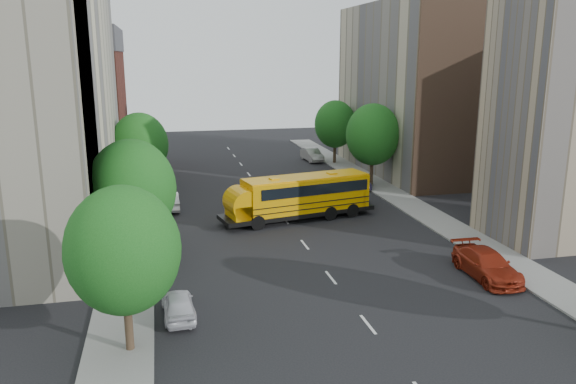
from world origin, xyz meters
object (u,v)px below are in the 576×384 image
object	(u,v)px
street_tree_5	(335,124)
parked_car_0	(179,305)
parked_car_2	(158,174)
safari_truck	(331,189)
parked_car_5	(312,155)
street_tree_2	(140,145)
school_bus	(297,195)
parked_car_3	(487,264)
street_tree_0	(123,250)
street_tree_1	(132,189)
street_tree_4	(373,135)
parked_car_4	(358,179)
parked_car_1	(169,201)

from	to	relation	value
street_tree_5	parked_car_0	size ratio (longest dim) A/B	1.98
parked_car_0	parked_car_2	size ratio (longest dim) A/B	0.71
safari_truck	parked_car_5	distance (m)	20.70
street_tree_2	school_bus	size ratio (longest dim) A/B	0.61
parked_car_0	street_tree_5	bearing A→B (deg)	-120.69
street_tree_5	parked_car_5	distance (m)	4.99
street_tree_5	parked_car_3	xyz separation A→B (m)	(-2.20, -35.96, -3.91)
street_tree_2	safari_truck	world-z (taller)	street_tree_2
safari_truck	school_bus	bearing A→B (deg)	-128.78
street_tree_0	parked_car_2	xyz separation A→B (m)	(1.40, 34.94, -3.90)
street_tree_1	school_bus	world-z (taller)	street_tree_1
street_tree_4	street_tree_5	world-z (taller)	street_tree_4
school_bus	safari_truck	size ratio (longest dim) A/B	2.00
school_bus	parked_car_2	bearing A→B (deg)	110.08
parked_car_0	parked_car_3	xyz separation A→B (m)	(17.60, 1.17, 0.14)
street_tree_0	parked_car_4	world-z (taller)	street_tree_0
street_tree_1	safari_truck	xyz separation A→B (m)	(15.93, 11.83, -3.56)
safari_truck	parked_car_1	distance (m)	13.83
street_tree_0	street_tree_4	size ratio (longest dim) A/B	0.91
parked_car_0	parked_car_2	world-z (taller)	parked_car_2
street_tree_2	school_bus	world-z (taller)	street_tree_2
parked_car_3	parked_car_1	bearing A→B (deg)	133.73
parked_car_0	parked_car_4	xyz separation A→B (m)	(18.25, 24.64, 0.14)
street_tree_2	parked_car_1	xyz separation A→B (m)	(2.20, -4.59, -4.09)
safari_truck	parked_car_1	bearing A→B (deg)	-178.73
parked_car_4	parked_car_5	size ratio (longest dim) A/B	0.98
street_tree_1	parked_car_2	size ratio (longest dim) A/B	1.48
street_tree_1	parked_car_3	xyz separation A→B (m)	(19.80, -5.96, -4.16)
street_tree_2	parked_car_3	xyz separation A→B (m)	(19.80, -23.96, -4.04)
school_bus	parked_car_1	size ratio (longest dim) A/B	2.84
parked_car_4	parked_car_0	bearing A→B (deg)	-121.56
street_tree_1	parked_car_5	distance (m)	38.00
street_tree_2	parked_car_3	distance (m)	31.34
street_tree_0	parked_car_5	world-z (taller)	street_tree_0
parked_car_2	street_tree_0	bearing A→B (deg)	82.54
parked_car_0	parked_car_1	bearing A→B (deg)	-92.62
parked_car_1	street_tree_0	bearing A→B (deg)	82.88
parked_car_5	street_tree_1	bearing A→B (deg)	-125.74
street_tree_2	parked_car_1	size ratio (longest dim) A/B	1.72
street_tree_5	parked_car_1	bearing A→B (deg)	-140.05
street_tree_5	parked_car_1	xyz separation A→B (m)	(-19.80, -16.59, -3.96)
street_tree_5	parked_car_4	size ratio (longest dim) A/B	1.63
street_tree_5	parked_car_2	distance (m)	21.58
school_bus	parked_car_0	xyz separation A→B (m)	(-9.70, -15.16, -1.31)
street_tree_5	school_bus	world-z (taller)	street_tree_5
street_tree_1	parked_car_5	xyz separation A→B (m)	(19.80, 32.16, -4.18)
parked_car_0	parked_car_2	distance (m)	32.08
street_tree_5	parked_car_0	xyz separation A→B (m)	(-19.80, -37.13, -4.06)
parked_car_3	parked_car_4	distance (m)	23.48
safari_truck	parked_car_4	size ratio (longest dim) A/B	1.39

